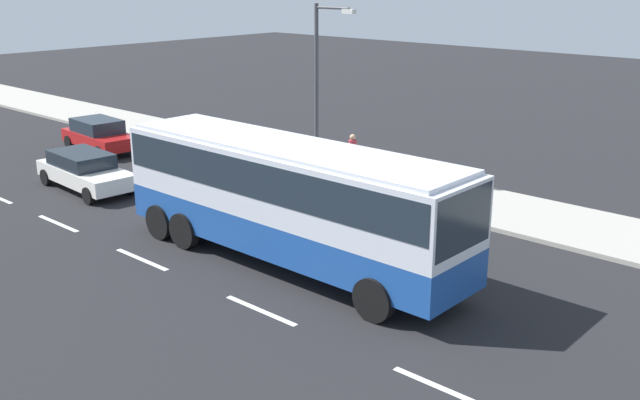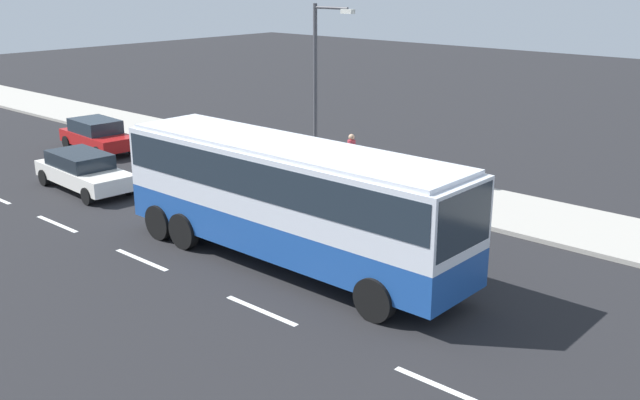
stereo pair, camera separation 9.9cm
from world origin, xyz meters
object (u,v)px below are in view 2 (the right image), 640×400
pedestrian_near_curb (351,153)px  street_lamp (319,79)px  car_white_minivan (83,170)px  car_red_compact (97,135)px  coach_bus (288,191)px

pedestrian_near_curb → street_lamp: bearing=139.3°
car_white_minivan → car_red_compact: bearing=147.1°
pedestrian_near_curb → coach_bus: bearing=-135.1°
street_lamp → car_red_compact: bearing=-164.2°
coach_bus → pedestrian_near_curb: coach_bus is taller
pedestrian_near_curb → street_lamp: street_lamp is taller
car_white_minivan → street_lamp: street_lamp is taller
car_red_compact → pedestrian_near_curb: bearing=22.0°
street_lamp → pedestrian_near_curb: bearing=31.9°
car_red_compact → pedestrian_near_curb: 12.67m
car_white_minivan → pedestrian_near_curb: pedestrian_near_curb is taller
coach_bus → street_lamp: size_ratio=1.67×
car_red_compact → car_white_minivan: bearing=-32.1°
car_white_minivan → street_lamp: (5.85, 6.94, 3.27)m
coach_bus → pedestrian_near_curb: bearing=117.5°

